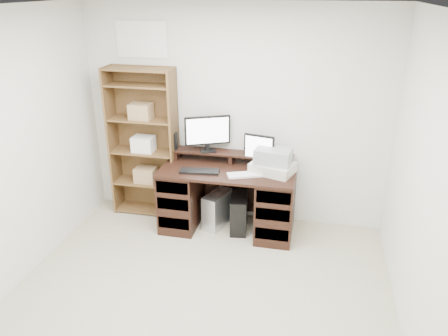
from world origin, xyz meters
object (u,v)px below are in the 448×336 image
(desk, at_px, (228,198))
(monitor_small, at_px, (259,150))
(monitor_wide, at_px, (208,132))
(printer, at_px, (273,168))
(tower_silver, at_px, (218,209))
(bookshelf, at_px, (144,142))
(tower_black, at_px, (239,212))

(desk, height_order, monitor_small, monitor_small)
(monitor_wide, bearing_deg, printer, -38.35)
(tower_silver, bearing_deg, printer, 16.86)
(monitor_wide, relative_size, bookshelf, 0.27)
(monitor_small, bearing_deg, tower_silver, -156.40)
(bookshelf, bearing_deg, monitor_wide, -0.82)
(monitor_wide, bearing_deg, desk, -60.11)
(monitor_wide, height_order, tower_silver, monitor_wide)
(printer, xyz_separation_m, tower_silver, (-0.62, 0.02, -0.60))
(monitor_small, height_order, bookshelf, bookshelf)
(monitor_wide, relative_size, printer, 1.09)
(desk, xyz_separation_m, tower_black, (0.13, 0.00, -0.18))
(printer, height_order, tower_silver, printer)
(tower_black, bearing_deg, monitor_wide, 147.32)
(desk, height_order, monitor_wide, monitor_wide)
(desk, height_order, printer, printer)
(tower_silver, bearing_deg, monitor_small, 30.32)
(monitor_wide, distance_m, tower_silver, 0.92)
(monitor_small, bearing_deg, bookshelf, -171.49)
(monitor_small, distance_m, tower_black, 0.78)
(monitor_small, relative_size, bookshelf, 0.21)
(printer, bearing_deg, monitor_wide, -176.26)
(tower_silver, xyz_separation_m, tower_black, (0.26, -0.03, 0.00))
(monitor_small, distance_m, tower_silver, 0.88)
(printer, xyz_separation_m, tower_black, (-0.36, -0.01, -0.59))
(tower_black, bearing_deg, bookshelf, 162.95)
(tower_black, bearing_deg, desk, 174.82)
(desk, xyz_separation_m, tower_silver, (-0.13, 0.03, -0.18))
(monitor_small, height_order, tower_silver, monitor_small)
(printer, distance_m, tower_silver, 0.86)
(monitor_wide, bearing_deg, bookshelf, 154.58)
(monitor_small, bearing_deg, printer, -21.09)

